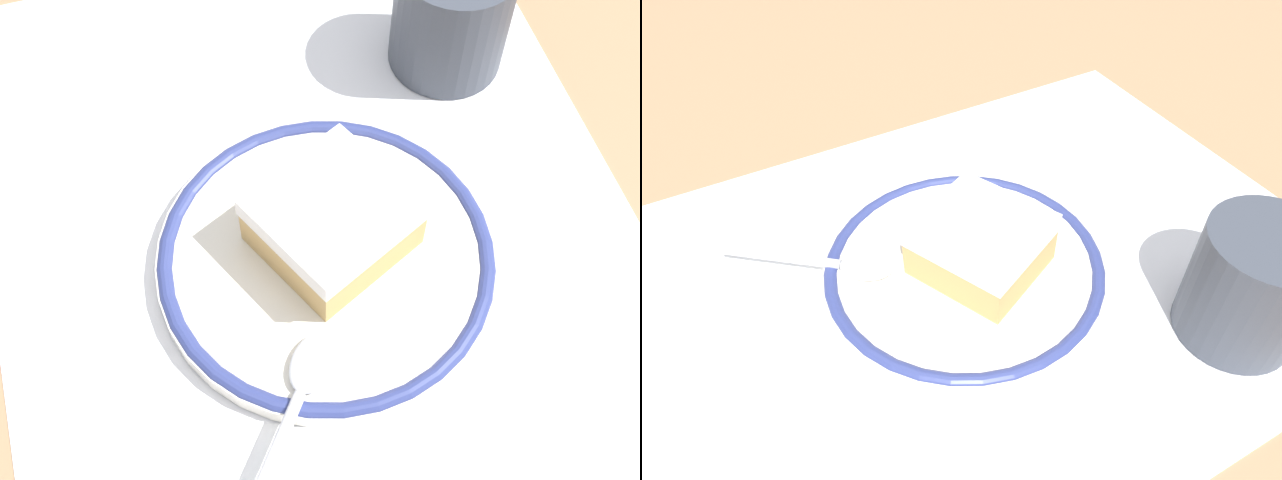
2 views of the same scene
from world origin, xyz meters
TOP-DOWN VIEW (x-y plane):
  - ground_plane at (0.00, 0.00)m, footprint 2.40×2.40m
  - placemat at (0.00, 0.00)m, footprint 0.49×0.38m
  - plate at (0.02, -0.00)m, footprint 0.20×0.20m
  - cake_slice at (0.01, 0.01)m, footprint 0.10×0.10m
  - spoon at (0.10, -0.04)m, footprint 0.11×0.09m
  - cup at (-0.11, 0.12)m, footprint 0.08×0.08m

SIDE VIEW (x-z plane):
  - ground_plane at x=0.00m, z-range 0.00..0.00m
  - placemat at x=0.00m, z-range 0.00..0.00m
  - plate at x=0.02m, z-range 0.00..0.02m
  - spoon at x=0.10m, z-range 0.01..0.02m
  - cake_slice at x=0.01m, z-range 0.01..0.05m
  - cup at x=-0.11m, z-range 0.00..0.08m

